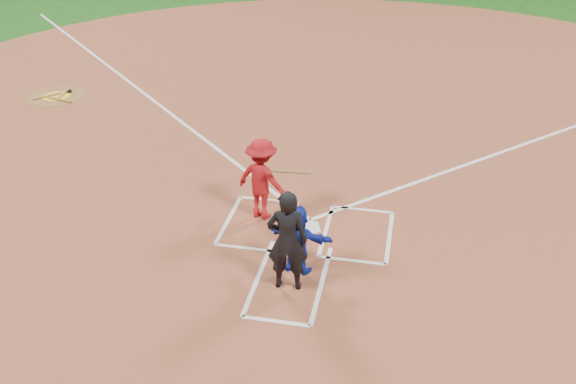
% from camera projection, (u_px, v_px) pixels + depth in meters
% --- Properties ---
extents(ground, '(120.00, 120.00, 0.00)m').
position_uv_depth(ground, '(307.00, 228.00, 12.48)').
color(ground, '#154812').
rests_on(ground, ground).
extents(home_plate_dirt, '(28.00, 28.00, 0.01)m').
position_uv_depth(home_plate_dirt, '(346.00, 114.00, 17.61)').
color(home_plate_dirt, brown).
rests_on(home_plate_dirt, ground).
extents(home_plate, '(0.60, 0.60, 0.02)m').
position_uv_depth(home_plate, '(307.00, 228.00, 12.47)').
color(home_plate, white).
rests_on(home_plate, home_plate_dirt).
extents(on_deck_circle, '(1.70, 1.70, 0.01)m').
position_uv_depth(on_deck_circle, '(56.00, 96.00, 18.73)').
color(on_deck_circle, brown).
rests_on(on_deck_circle, home_plate_dirt).
extents(on_deck_logo, '(0.80, 0.80, 0.00)m').
position_uv_depth(on_deck_logo, '(56.00, 96.00, 18.73)').
color(on_deck_logo, yellow).
rests_on(on_deck_logo, on_deck_circle).
extents(on_deck_bat_a, '(0.17, 0.84, 0.06)m').
position_uv_depth(on_deck_bat_a, '(65.00, 93.00, 18.90)').
color(on_deck_bat_a, '#A87C3D').
rests_on(on_deck_bat_a, on_deck_circle).
extents(on_deck_bat_b, '(0.60, 0.68, 0.06)m').
position_uv_depth(on_deck_bat_b, '(48.00, 96.00, 18.66)').
color(on_deck_bat_b, '#9E6439').
rests_on(on_deck_bat_b, on_deck_circle).
extents(on_deck_bat_c, '(0.83, 0.28, 0.06)m').
position_uv_depth(on_deck_bat_c, '(60.00, 100.00, 18.41)').
color(on_deck_bat_c, '#965F37').
rests_on(on_deck_bat_c, on_deck_circle).
extents(bat_weight_donut, '(0.19, 0.19, 0.05)m').
position_uv_depth(bat_weight_donut, '(69.00, 91.00, 19.02)').
color(bat_weight_donut, black).
rests_on(bat_weight_donut, on_deck_circle).
extents(catcher, '(1.23, 0.59, 1.28)m').
position_uv_depth(catcher, '(298.00, 240.00, 10.96)').
color(catcher, '#1427A5').
rests_on(catcher, home_plate_dirt).
extents(umpire, '(0.71, 0.50, 1.83)m').
position_uv_depth(umpire, '(287.00, 241.00, 10.44)').
color(umpire, black).
rests_on(umpire, home_plate_dirt).
extents(chalk_markings, '(28.35, 17.32, 0.01)m').
position_uv_depth(chalk_markings, '(342.00, 123.00, 17.00)').
color(chalk_markings, white).
rests_on(chalk_markings, home_plate_dirt).
extents(batter_at_plate, '(1.58, 0.94, 1.67)m').
position_uv_depth(batter_at_plate, '(262.00, 179.00, 12.46)').
color(batter_at_plate, '#A31217').
rests_on(batter_at_plate, home_plate_dirt).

